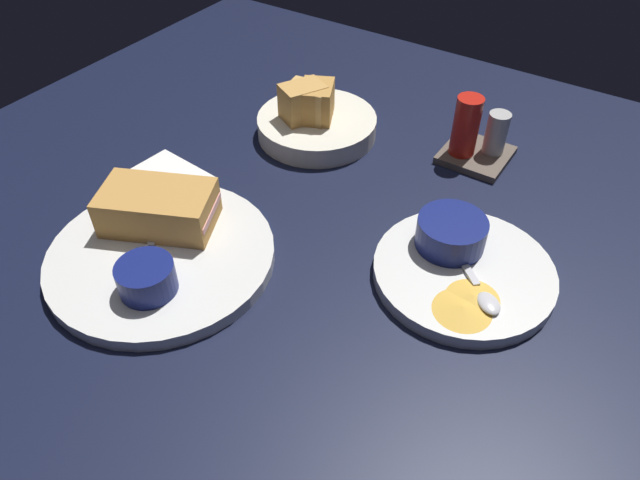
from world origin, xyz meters
TOP-DOWN VIEW (x-y plane):
  - ground_plane at (0.00, 0.00)cm, footprint 110.00×110.00cm
  - plate_sandwich_main at (-8.97, -13.66)cm, footprint 26.03×26.03cm
  - sandwich_half_near at (-12.30, -10.00)cm, footprint 14.98×12.29cm
  - ramekin_dark_sauce at (-5.74, -18.55)cm, footprint 6.20×6.20cm
  - spoon_by_dark_ramekin at (-9.29, -14.80)cm, footprint 7.85×8.19cm
  - plate_chips_companion at (21.23, 2.98)cm, footprint 20.25×20.25cm
  - ramekin_light_gravy at (18.19, 5.51)cm, footprint 7.97×7.97cm
  - spoon_by_gravy_ramekin at (24.52, -0.06)cm, footprint 8.26×7.78cm
  - plantain_chip_scatter at (21.65, 1.06)cm, footprint 14.26×18.92cm
  - bread_basket_rear at (-9.03, 18.39)cm, footprint 17.55×17.55cm
  - condiment_caddy at (12.96, 25.61)cm, footprint 9.00×9.00cm
  - paper_napkin_folded at (-19.82, -1.94)cm, footprint 11.88×10.10cm

SIDE VIEW (x-z plane):
  - ground_plane at x=0.00cm, z-range -3.00..0.00cm
  - paper_napkin_folded at x=-19.82cm, z-range 0.00..0.40cm
  - plate_sandwich_main at x=-8.97cm, z-range 0.00..1.60cm
  - plate_chips_companion at x=21.23cm, z-range 0.00..1.60cm
  - plantain_chip_scatter at x=21.65cm, z-range 1.60..2.20cm
  - spoon_by_dark_ramekin at x=-9.29cm, z-range 1.56..2.36cm
  - spoon_by_gravy_ramekin at x=24.52cm, z-range 1.56..2.36cm
  - bread_basket_rear at x=-9.03cm, z-range -1.34..6.77cm
  - condiment_caddy at x=12.96cm, z-range -1.34..8.16cm
  - ramekin_dark_sauce at x=-5.74cm, z-range 1.74..5.16cm
  - ramekin_light_gravy at x=18.19cm, z-range 1.74..5.30cm
  - sandwich_half_near at x=-12.30cm, z-range 1.60..6.40cm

